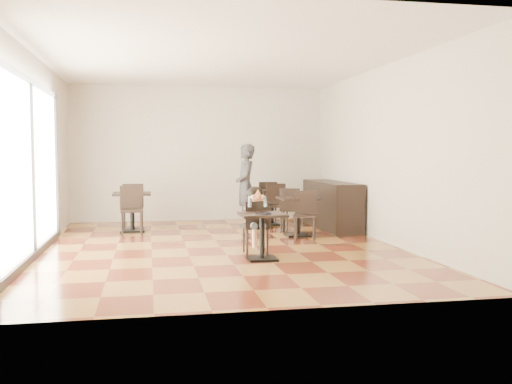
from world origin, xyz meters
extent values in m
cube|color=#8F5E2A|center=(0.00, 0.00, 0.00)|extent=(6.00, 8.00, 0.01)
cube|color=white|center=(0.00, 0.00, 3.20)|extent=(6.00, 8.00, 0.01)
cube|color=beige|center=(0.00, 4.00, 1.60)|extent=(6.00, 0.01, 3.20)
cube|color=beige|center=(0.00, -4.00, 1.60)|extent=(6.00, 0.01, 3.20)
cube|color=beige|center=(-3.00, 0.00, 1.60)|extent=(0.01, 8.00, 3.20)
cube|color=beige|center=(3.00, 0.00, 1.60)|extent=(0.01, 8.00, 3.20)
cube|color=white|center=(-2.97, -0.50, 1.40)|extent=(0.04, 4.50, 2.60)
cylinder|color=black|center=(0.47, -1.37, 0.72)|extent=(0.24, 0.24, 0.01)
imported|color=#38383D|center=(0.86, 2.51, 0.90)|extent=(0.47, 0.69, 1.81)
cube|color=black|center=(2.65, 2.00, 0.50)|extent=(0.60, 2.40, 1.00)
camera|label=1|loc=(-1.21, -9.66, 1.63)|focal=40.00mm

